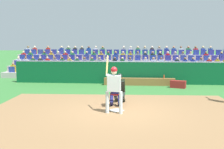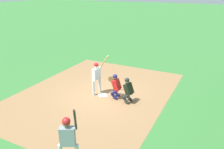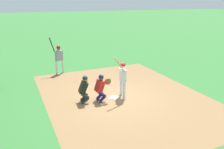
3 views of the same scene
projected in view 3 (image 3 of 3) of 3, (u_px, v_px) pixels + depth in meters
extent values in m
plane|color=#357333|center=(114.00, 98.00, 11.28)|extent=(160.00, 160.00, 0.00)
cube|color=olive|center=(124.00, 96.00, 11.45)|extent=(10.15, 7.79, 0.01)
cube|color=white|center=(114.00, 97.00, 11.27)|extent=(0.62, 0.62, 0.02)
cylinder|color=silver|center=(121.00, 87.00, 11.48)|extent=(0.15, 0.15, 0.83)
cylinder|color=silver|center=(124.00, 91.00, 11.01)|extent=(0.15, 0.15, 0.83)
cube|color=silver|center=(123.00, 75.00, 11.02)|extent=(0.50, 0.28, 0.59)
sphere|color=beige|center=(123.00, 66.00, 10.89)|extent=(0.21, 0.21, 0.21)
sphere|color=#B41A22|center=(123.00, 65.00, 10.87)|extent=(0.24, 0.24, 0.24)
cylinder|color=silver|center=(123.00, 70.00, 10.88)|extent=(0.51, 0.20, 0.14)
cylinder|color=silver|center=(124.00, 71.00, 10.70)|extent=(0.18, 0.16, 0.13)
cylinder|color=#B59348|center=(119.00, 64.00, 10.46)|extent=(0.07, 0.50, 0.72)
sphere|color=black|center=(124.00, 71.00, 10.64)|extent=(0.06, 0.06, 0.06)
cylinder|color=#1A1A53|center=(100.00, 96.00, 11.04)|extent=(0.17, 0.39, 0.34)
cylinder|color=#1A1A53|center=(99.00, 92.00, 10.97)|extent=(0.17, 0.39, 0.33)
cylinder|color=#1A1A53|center=(102.00, 99.00, 10.77)|extent=(0.17, 0.39, 0.34)
cylinder|color=#1A1A53|center=(102.00, 95.00, 10.70)|extent=(0.17, 0.39, 0.33)
cube|color=red|center=(99.00, 86.00, 10.69)|extent=(0.45, 0.44, 0.60)
cube|color=#1A1A53|center=(102.00, 86.00, 10.75)|extent=(0.40, 0.23, 0.45)
sphere|color=brown|center=(101.00, 78.00, 10.62)|extent=(0.22, 0.22, 0.22)
cube|color=black|center=(101.00, 78.00, 10.62)|extent=(0.21, 0.12, 0.20)
sphere|color=#1A1A53|center=(101.00, 77.00, 10.60)|extent=(0.24, 0.24, 0.24)
cylinder|color=brown|center=(108.00, 81.00, 10.68)|extent=(0.10, 0.30, 0.30)
cylinder|color=red|center=(105.00, 84.00, 10.60)|extent=(0.18, 0.40, 0.22)
cylinder|color=black|center=(84.00, 98.00, 10.90)|extent=(0.17, 0.39, 0.34)
cylinder|color=black|center=(84.00, 93.00, 10.83)|extent=(0.17, 0.39, 0.33)
cylinder|color=black|center=(85.00, 100.00, 10.61)|extent=(0.17, 0.39, 0.34)
cylinder|color=black|center=(85.00, 96.00, 10.54)|extent=(0.17, 0.39, 0.33)
cube|color=black|center=(83.00, 87.00, 10.56)|extent=(0.46, 0.46, 0.60)
cube|color=black|center=(86.00, 87.00, 10.59)|extent=(0.40, 0.25, 0.45)
sphere|color=#AA804F|center=(85.00, 79.00, 10.48)|extent=(0.22, 0.22, 0.22)
cube|color=black|center=(85.00, 79.00, 10.48)|extent=(0.21, 0.13, 0.20)
sphere|color=black|center=(85.00, 78.00, 10.46)|extent=(0.24, 0.24, 0.24)
cylinder|color=silver|center=(63.00, 66.00, 15.01)|extent=(0.18, 0.18, 0.86)
cylinder|color=silver|center=(57.00, 68.00, 14.64)|extent=(0.18, 0.18, 0.86)
cube|color=gray|center=(59.00, 56.00, 14.60)|extent=(0.41, 0.51, 0.61)
sphere|color=brown|center=(58.00, 48.00, 14.46)|extent=(0.22, 0.22, 0.22)
sphere|color=red|center=(58.00, 47.00, 14.44)|extent=(0.25, 0.25, 0.25)
cylinder|color=gray|center=(58.00, 51.00, 14.48)|extent=(0.27, 0.48, 0.14)
cylinder|color=gray|center=(55.00, 52.00, 14.35)|extent=(0.10, 0.16, 0.13)
cylinder|color=#2B2A27|center=(52.00, 44.00, 14.29)|extent=(0.37, 0.29, 0.83)
sphere|color=black|center=(54.00, 51.00, 14.32)|extent=(0.06, 0.06, 0.06)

